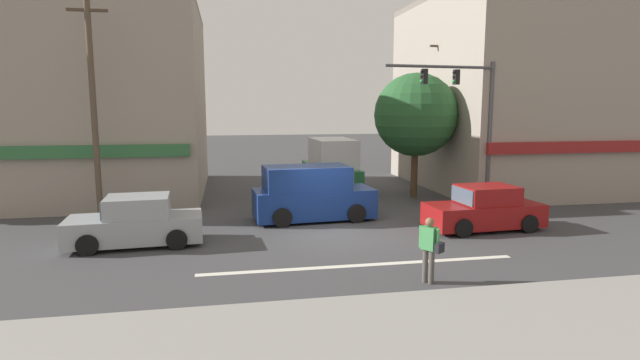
{
  "coord_description": "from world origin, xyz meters",
  "views": [
    {
      "loc": [
        -3.61,
        -16.4,
        4.39
      ],
      "look_at": [
        -0.13,
        2.0,
        1.6
      ],
      "focal_mm": 28.0,
      "sensor_mm": 36.0,
      "label": 1
    }
  ],
  "objects": [
    {
      "name": "ground_plane",
      "position": [
        0.0,
        0.0,
        0.0
      ],
      "size": [
        120.0,
        120.0,
        0.0
      ],
      "primitive_type": "plane",
      "color": "#3D3D3F"
    },
    {
      "name": "van_waiting_far",
      "position": [
        -0.41,
        2.29,
        1.01
      ],
      "size": [
        4.72,
        2.3,
        2.11
      ],
      "color": "navy",
      "rests_on": "ground"
    },
    {
      "name": "utility_pole_far_right",
      "position": [
        7.25,
        7.69,
        4.02
      ],
      "size": [
        1.4,
        0.22,
        7.75
      ],
      "color": "brown",
      "rests_on": "ground"
    },
    {
      "name": "sedan_crossing_rightbound",
      "position": [
        -6.48,
        -0.19,
        0.71
      ],
      "size": [
        4.2,
        2.07,
        1.58
      ],
      "color": "#999EA3",
      "rests_on": "ground"
    },
    {
      "name": "traffic_light_mast",
      "position": [
        6.39,
        2.93,
        4.18
      ],
      "size": [
        4.88,
        0.58,
        6.2
      ],
      "color": "#47474C",
      "rests_on": "ground"
    },
    {
      "name": "lane_marking_stripe",
      "position": [
        0.0,
        -3.5,
        0.0
      ],
      "size": [
        9.0,
        0.24,
        0.01
      ],
      "primitive_type": "cube",
      "color": "silver",
      "rests_on": "ground"
    },
    {
      "name": "street_tree",
      "position": [
        5.29,
        6.16,
        3.96
      ],
      "size": [
        3.94,
        3.94,
        5.94
      ],
      "color": "#4C3823",
      "rests_on": "ground"
    },
    {
      "name": "sidewalk_curb",
      "position": [
        0.0,
        -8.5,
        0.08
      ],
      "size": [
        40.0,
        5.0,
        0.16
      ],
      "primitive_type": "cube",
      "color": "gray",
      "rests_on": "ground"
    },
    {
      "name": "sedan_crossing_leftbound",
      "position": [
        5.41,
        -0.34,
        0.71
      ],
      "size": [
        4.19,
        2.06,
        1.58
      ],
      "color": "maroon",
      "rests_on": "ground"
    },
    {
      "name": "box_truck_approaching_near",
      "position": [
        1.67,
        8.44,
        1.25
      ],
      "size": [
        2.33,
        5.64,
        2.75
      ],
      "color": "#1E6033",
      "rests_on": "ground"
    },
    {
      "name": "pedestrian_foreground_with_bag",
      "position": [
        1.28,
        -5.17,
        0.95
      ],
      "size": [
        0.49,
        0.66,
        1.67
      ],
      "color": "#4C4742",
      "rests_on": "ground"
    },
    {
      "name": "building_left_block",
      "position": [
        -10.58,
        10.21,
        4.65
      ],
      "size": [
        11.6,
        11.24,
        9.31
      ],
      "color": "gray",
      "rests_on": "ground"
    },
    {
      "name": "utility_pole_near_left",
      "position": [
        -8.39,
        3.46,
        4.25
      ],
      "size": [
        1.4,
        0.22,
        8.2
      ],
      "color": "brown",
      "rests_on": "ground"
    },
    {
      "name": "building_right_corner",
      "position": [
        12.76,
        8.73,
        5.06
      ],
      "size": [
        11.62,
        11.65,
        10.13
      ],
      "color": "gray",
      "rests_on": "ground"
    }
  ]
}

